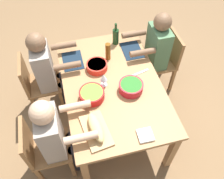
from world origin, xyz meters
TOP-DOWN VIEW (x-y plane):
  - ground_plane at (0.00, 0.00)m, footprint 8.00×8.00m
  - dining_table at (0.00, 0.00)m, footprint 1.62×1.05m
  - chair_near_right at (0.44, -0.85)m, footprint 0.40×0.40m
  - diner_near_right at (0.44, -0.66)m, footprint 0.41×0.53m
  - chair_far_left at (-0.44, 0.85)m, footprint 0.40×0.40m
  - diner_far_left at (-0.44, 0.66)m, footprint 0.41×0.53m
  - chair_far_right at (0.44, 0.85)m, footprint 0.40×0.40m
  - diner_far_right at (0.44, 0.66)m, footprint 0.41×0.53m
  - serving_bowl_pasta at (0.25, 0.11)m, footprint 0.24×0.24m
  - serving_bowl_greens at (-0.14, -0.17)m, footprint 0.26×0.26m
  - serving_bowl_salad at (-0.13, 0.25)m, footprint 0.26×0.26m
  - cutting_board at (-0.53, 0.29)m, footprint 0.43×0.27m
  - bread_loaf at (-0.53, 0.29)m, footprint 0.33×0.15m
  - wine_bottle at (0.62, -0.21)m, footprint 0.08×0.08m
  - beer_bottle at (0.38, -0.05)m, footprint 0.06×0.06m
  - wine_glass at (-0.00, 0.09)m, footprint 0.08×0.08m
  - placemat_near_right at (0.44, -0.36)m, footprint 0.32×0.23m
  - placemat_far_right at (0.44, 0.36)m, footprint 0.32×0.23m
  - carving_knife at (0.07, -0.34)m, footprint 0.08×0.23m
  - napkin_stack at (-0.69, -0.14)m, footprint 0.14×0.14m

SIDE VIEW (x-z plane):
  - ground_plane at x=0.00m, z-range 0.00..0.00m
  - chair_near_right at x=0.44m, z-range 0.06..0.91m
  - chair_far_left at x=-0.44m, z-range 0.06..0.91m
  - chair_far_right at x=0.44m, z-range 0.06..0.91m
  - dining_table at x=0.00m, z-range 0.29..1.03m
  - diner_near_right at x=0.44m, z-range 0.10..1.30m
  - diner_far_left at x=-0.44m, z-range 0.10..1.30m
  - diner_far_right at x=0.44m, z-range 0.10..1.30m
  - placemat_near_right at x=0.44m, z-range 0.74..0.75m
  - placemat_far_right at x=0.44m, z-range 0.74..0.75m
  - carving_knife at x=0.07m, z-range 0.74..0.75m
  - cutting_board at x=-0.53m, z-range 0.74..0.76m
  - napkin_stack at x=-0.69m, z-range 0.74..0.76m
  - serving_bowl_pasta at x=0.25m, z-range 0.75..0.82m
  - serving_bowl_salad at x=-0.13m, z-range 0.75..0.84m
  - serving_bowl_greens at x=-0.14m, z-range 0.75..0.84m
  - bread_loaf at x=-0.53m, z-range 0.76..0.85m
  - wine_bottle at x=0.62m, z-range 0.70..0.99m
  - beer_bottle at x=0.38m, z-range 0.74..0.96m
  - wine_glass at x=0.00m, z-range 0.77..0.94m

